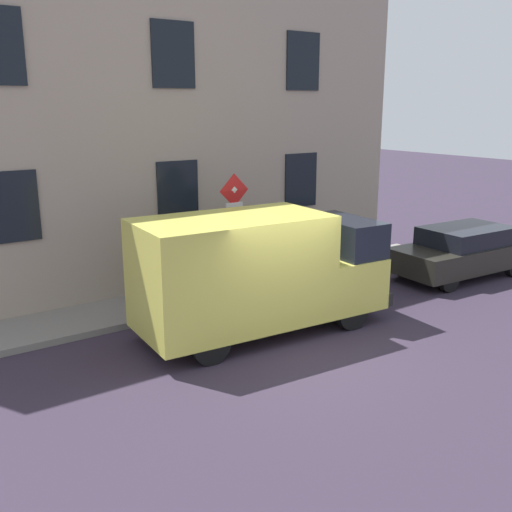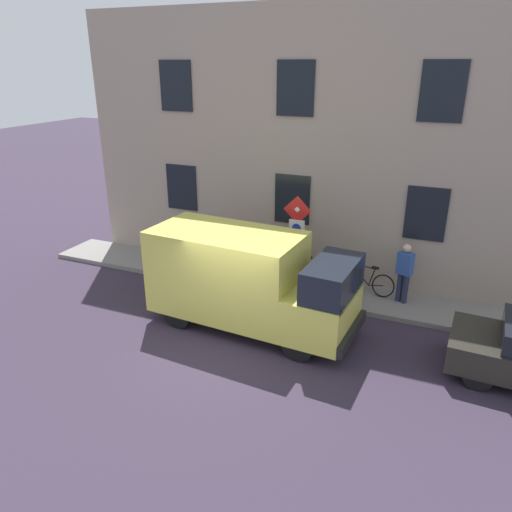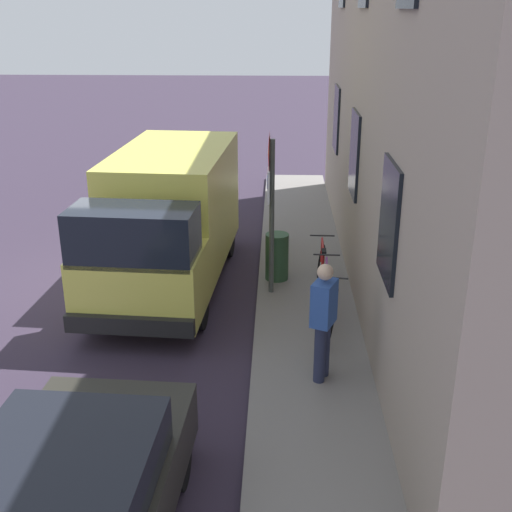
{
  "view_description": "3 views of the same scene",
  "coord_description": "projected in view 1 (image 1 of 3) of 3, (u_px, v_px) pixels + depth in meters",
  "views": [
    {
      "loc": [
        -8.4,
        6.6,
        4.64
      ],
      "look_at": [
        1.98,
        -0.64,
        1.34
      ],
      "focal_mm": 41.14,
      "sensor_mm": 36.0,
      "label": 1
    },
    {
      "loc": [
        -9.17,
        -4.56,
        6.42
      ],
      "look_at": [
        2.44,
        0.36,
        1.37
      ],
      "focal_mm": 34.04,
      "sensor_mm": 36.0,
      "label": 2
    },
    {
      "loc": [
        3.05,
        -11.32,
        5.01
      ],
      "look_at": [
        2.68,
        -0.95,
        0.95
      ],
      "focal_mm": 44.81,
      "sensor_mm": 36.0,
      "label": 3
    }
  ],
  "objects": [
    {
      "name": "ground_plane",
      "position": [
        287.0,
        348.0,
        11.49
      ],
      "size": [
        80.0,
        80.0,
        0.0
      ],
      "primitive_type": "plane",
      "color": "#322839"
    },
    {
      "name": "sidewalk_slab",
      "position": [
        197.0,
        297.0,
        14.31
      ],
      "size": [
        1.73,
        16.09,
        0.14
      ],
      "primitive_type": "cube",
      "color": "gray",
      "rests_on": "ground_plane"
    },
    {
      "name": "building_facade",
      "position": [
        169.0,
        131.0,
        14.28
      ],
      "size": [
        0.75,
        14.09,
        7.97
      ],
      "color": "#A29181",
      "rests_on": "ground_plane"
    },
    {
      "name": "sign_post_stacked",
      "position": [
        234.0,
        218.0,
        13.65
      ],
      "size": [
        0.15,
        0.56,
        2.83
      ],
      "color": "#474C47",
      "rests_on": "sidewalk_slab"
    },
    {
      "name": "delivery_van",
      "position": [
        259.0,
        270.0,
        11.97
      ],
      "size": [
        2.35,
        5.45,
        2.5
      ],
      "rotation": [
        0.0,
        0.0,
        4.65
      ],
      "color": "#DDD655",
      "rests_on": "ground_plane"
    },
    {
      "name": "parked_hatchback",
      "position": [
        462.0,
        250.0,
        16.07
      ],
      "size": [
        1.95,
        4.08,
        1.38
      ],
      "rotation": [
        0.0,
        0.0,
        1.52
      ],
      "color": "#27251F",
      "rests_on": "ground_plane"
    },
    {
      "name": "bicycle_black",
      "position": [
        272.0,
        261.0,
        15.82
      ],
      "size": [
        0.51,
        1.72,
        0.89
      ],
      "rotation": [
        0.0,
        0.0,
        1.43
      ],
      "color": "black",
      "rests_on": "sidewalk_slab"
    },
    {
      "name": "bicycle_purple",
      "position": [
        241.0,
        267.0,
        15.27
      ],
      "size": [
        0.46,
        1.71,
        0.89
      ],
      "rotation": [
        0.0,
        0.0,
        1.52
      ],
      "color": "black",
      "rests_on": "sidewalk_slab"
    },
    {
      "name": "bicycle_red",
      "position": [
        208.0,
        273.0,
        14.72
      ],
      "size": [
        0.46,
        1.71,
        0.89
      ],
      "rotation": [
        0.0,
        0.0,
        1.55
      ],
      "color": "black",
      "rests_on": "sidewalk_slab"
    },
    {
      "name": "pedestrian",
      "position": [
        307.0,
        237.0,
        16.12
      ],
      "size": [
        0.4,
        0.47,
        1.72
      ],
      "rotation": [
        0.0,
        0.0,
        5.88
      ],
      "color": "#262B47",
      "rests_on": "sidewalk_slab"
    },
    {
      "name": "litter_bin",
      "position": [
        210.0,
        281.0,
        13.79
      ],
      "size": [
        0.44,
        0.44,
        0.9
      ],
      "primitive_type": "cylinder",
      "color": "#2D5133",
      "rests_on": "sidewalk_slab"
    }
  ]
}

